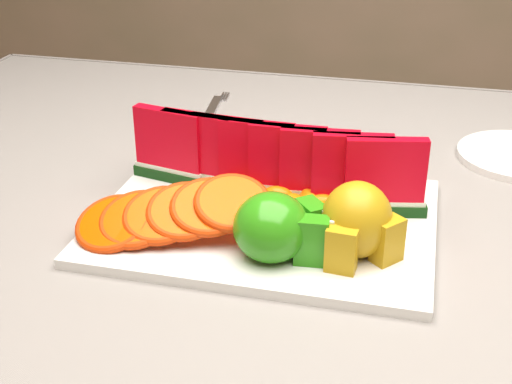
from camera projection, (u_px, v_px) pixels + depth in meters
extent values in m
cube|color=#46271D|center=(328.00, 217.00, 0.93)|extent=(1.40, 0.90, 0.03)
cube|color=#46271D|center=(59.00, 250.00, 1.57)|extent=(0.06, 0.06, 0.72)
cube|color=gray|center=(329.00, 204.00, 0.92)|extent=(1.52, 1.02, 0.01)
cube|color=gray|center=(365.00, 129.00, 1.40)|extent=(1.52, 0.01, 0.20)
cube|color=silver|center=(266.00, 221.00, 0.86)|extent=(0.40, 0.30, 0.01)
ellipsoid|color=#21791B|center=(271.00, 227.00, 0.76)|extent=(0.11, 0.11, 0.08)
cube|color=#21791B|center=(312.00, 242.00, 0.75)|extent=(0.04, 0.03, 0.06)
cube|color=beige|center=(317.00, 243.00, 0.75)|extent=(0.03, 0.01, 0.05)
cube|color=#21791B|center=(311.00, 225.00, 0.78)|extent=(0.04, 0.04, 0.06)
cube|color=beige|center=(316.00, 226.00, 0.78)|extent=(0.03, 0.03, 0.05)
ellipsoid|color=#B1770C|center=(357.00, 220.00, 0.76)|extent=(0.09, 0.09, 0.09)
cube|color=#B1770C|center=(342.00, 250.00, 0.74)|extent=(0.03, 0.02, 0.05)
cube|color=#B1770C|center=(388.00, 241.00, 0.76)|extent=(0.04, 0.04, 0.05)
cube|color=silver|center=(210.00, 114.00, 1.20)|extent=(0.04, 0.17, 0.00)
cube|color=silver|center=(222.00, 97.00, 1.28)|extent=(0.01, 0.04, 0.00)
cube|color=silver|center=(225.00, 97.00, 1.27)|extent=(0.01, 0.04, 0.00)
cube|color=silver|center=(227.00, 97.00, 1.27)|extent=(0.01, 0.04, 0.00)
cube|color=#0F3E0D|center=(171.00, 175.00, 0.94)|extent=(0.11, 0.04, 0.01)
cube|color=silver|center=(170.00, 168.00, 0.94)|extent=(0.10, 0.04, 0.01)
cube|color=red|center=(169.00, 138.00, 0.92)|extent=(0.10, 0.04, 0.08)
cube|color=#0F3E0D|center=(199.00, 179.00, 0.93)|extent=(0.11, 0.04, 0.01)
cube|color=silver|center=(198.00, 172.00, 0.93)|extent=(0.10, 0.03, 0.01)
cube|color=red|center=(197.00, 143.00, 0.91)|extent=(0.10, 0.03, 0.08)
cube|color=#0F3E0D|center=(227.00, 184.00, 0.92)|extent=(0.11, 0.03, 0.01)
cube|color=silver|center=(227.00, 177.00, 0.91)|extent=(0.10, 0.03, 0.01)
cube|color=red|center=(226.00, 147.00, 0.90)|extent=(0.10, 0.02, 0.08)
cube|color=#0F3E0D|center=(256.00, 189.00, 0.91)|extent=(0.11, 0.02, 0.01)
cube|color=silver|center=(256.00, 182.00, 0.90)|extent=(0.10, 0.02, 0.01)
cube|color=red|center=(256.00, 151.00, 0.88)|extent=(0.10, 0.02, 0.08)
cube|color=#0F3E0D|center=(287.00, 193.00, 0.89)|extent=(0.11, 0.02, 0.01)
cube|color=silver|center=(287.00, 186.00, 0.89)|extent=(0.10, 0.02, 0.01)
cube|color=red|center=(287.00, 156.00, 0.87)|extent=(0.10, 0.02, 0.08)
cube|color=#0F3E0D|center=(317.00, 198.00, 0.88)|extent=(0.11, 0.03, 0.01)
cube|color=silver|center=(318.00, 191.00, 0.88)|extent=(0.10, 0.03, 0.01)
cube|color=red|center=(319.00, 160.00, 0.86)|extent=(0.10, 0.02, 0.08)
cube|color=#0F3E0D|center=(349.00, 204.00, 0.87)|extent=(0.11, 0.04, 0.01)
cube|color=silver|center=(350.00, 196.00, 0.86)|extent=(0.10, 0.03, 0.01)
cube|color=red|center=(352.00, 165.00, 0.85)|extent=(0.10, 0.03, 0.08)
cube|color=#0F3E0D|center=(382.00, 209.00, 0.86)|extent=(0.11, 0.04, 0.01)
cube|color=silver|center=(383.00, 202.00, 0.85)|extent=(0.10, 0.04, 0.01)
cube|color=red|center=(386.00, 170.00, 0.83)|extent=(0.10, 0.04, 0.08)
cylinder|color=#CE4510|center=(113.00, 223.00, 0.81)|extent=(0.09, 0.09, 0.04)
torus|color=#BC5A12|center=(113.00, 223.00, 0.81)|extent=(0.11, 0.10, 0.04)
cylinder|color=#CE4510|center=(137.00, 219.00, 0.81)|extent=(0.09, 0.08, 0.04)
torus|color=#BC5A12|center=(137.00, 219.00, 0.81)|extent=(0.10, 0.09, 0.04)
cylinder|color=#CE4510|center=(161.00, 215.00, 0.81)|extent=(0.08, 0.08, 0.04)
torus|color=#BC5A12|center=(161.00, 215.00, 0.81)|extent=(0.09, 0.09, 0.04)
cylinder|color=#CE4510|center=(185.00, 211.00, 0.81)|extent=(0.09, 0.09, 0.04)
torus|color=#BC5A12|center=(185.00, 211.00, 0.81)|extent=(0.10, 0.10, 0.04)
cylinder|color=#CE4510|center=(209.00, 207.00, 0.80)|extent=(0.10, 0.10, 0.04)
torus|color=#BC5A12|center=(209.00, 207.00, 0.80)|extent=(0.11, 0.11, 0.04)
cylinder|color=#CE4510|center=(233.00, 202.00, 0.80)|extent=(0.10, 0.10, 0.04)
torus|color=#BC5A12|center=(233.00, 202.00, 0.80)|extent=(0.12, 0.12, 0.04)
cylinder|color=#CE4510|center=(212.00, 154.00, 0.99)|extent=(0.07, 0.07, 0.03)
torus|color=#BC5A12|center=(212.00, 154.00, 0.99)|extent=(0.08, 0.08, 0.03)
cylinder|color=#CE4510|center=(245.00, 155.00, 0.98)|extent=(0.07, 0.07, 0.03)
torus|color=#BC5A12|center=(245.00, 155.00, 0.98)|extent=(0.08, 0.08, 0.03)
cylinder|color=#CE4510|center=(279.00, 157.00, 0.96)|extent=(0.08, 0.08, 0.03)
torus|color=#BC5A12|center=(279.00, 157.00, 0.96)|extent=(0.09, 0.09, 0.03)
cylinder|color=#CE4510|center=(314.00, 158.00, 0.95)|extent=(0.08, 0.08, 0.03)
torus|color=#BC5A12|center=(314.00, 158.00, 0.95)|extent=(0.09, 0.09, 0.03)
cylinder|color=#CE4510|center=(350.00, 160.00, 0.94)|extent=(0.09, 0.09, 0.03)
torus|color=#BC5A12|center=(350.00, 160.00, 0.94)|extent=(0.10, 0.10, 0.03)
cylinder|color=#CE4510|center=(387.00, 161.00, 0.93)|extent=(0.09, 0.09, 0.03)
torus|color=#BC5A12|center=(387.00, 161.00, 0.93)|extent=(0.10, 0.10, 0.03)
ellipsoid|color=#E25A0C|center=(195.00, 197.00, 0.87)|extent=(0.04, 0.03, 0.02)
ellipsoid|color=#E25A0C|center=(230.00, 194.00, 0.88)|extent=(0.04, 0.02, 0.02)
ellipsoid|color=#E25A0C|center=(243.00, 190.00, 0.89)|extent=(0.04, 0.04, 0.02)
ellipsoid|color=#E25A0C|center=(250.00, 196.00, 0.88)|extent=(0.04, 0.04, 0.02)
ellipsoid|color=#E25A0C|center=(278.00, 195.00, 0.88)|extent=(0.04, 0.02, 0.02)
ellipsoid|color=#E25A0C|center=(290.00, 203.00, 0.86)|extent=(0.04, 0.04, 0.02)
ellipsoid|color=#E25A0C|center=(309.00, 199.00, 0.87)|extent=(0.04, 0.04, 0.02)
ellipsoid|color=#E25A0C|center=(324.00, 204.00, 0.86)|extent=(0.04, 0.02, 0.02)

